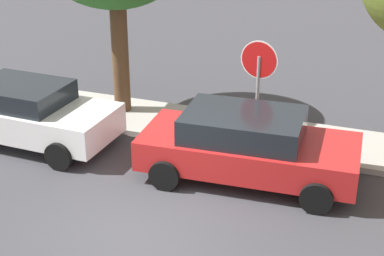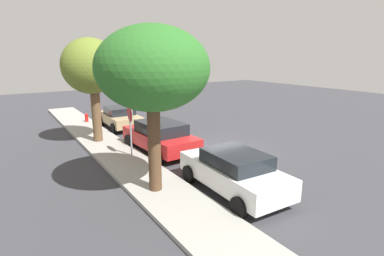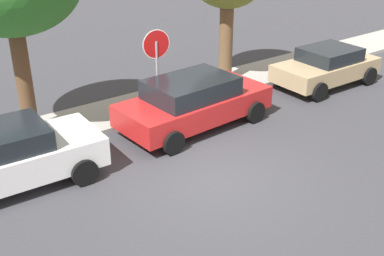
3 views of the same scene
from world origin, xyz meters
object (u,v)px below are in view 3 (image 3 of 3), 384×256
(fire_hydrant, at_px, (332,53))
(parked_car_tan, at_px, (326,66))
(parked_car_red, at_px, (194,101))
(parked_car_white, at_px, (5,157))
(stop_sign, at_px, (157,55))

(fire_hydrant, bearing_deg, parked_car_tan, -146.22)
(parked_car_red, relative_size, parked_car_white, 1.06)
(parked_car_red, height_order, parked_car_tan, parked_car_red)
(stop_sign, relative_size, parked_car_red, 0.56)
(stop_sign, relative_size, fire_hydrant, 3.58)
(parked_car_red, bearing_deg, fire_hydrant, 10.50)
(stop_sign, xyz_separation_m, fire_hydrant, (8.28, -0.07, -1.42))
(parked_car_red, distance_m, parked_car_tan, 5.75)
(stop_sign, distance_m, parked_car_red, 1.88)
(stop_sign, xyz_separation_m, parked_car_red, (0.20, -1.56, -1.01))
(parked_car_red, relative_size, fire_hydrant, 6.40)
(stop_sign, bearing_deg, parked_car_tan, -15.21)
(stop_sign, height_order, parked_car_red, stop_sign)
(fire_hydrant, bearing_deg, stop_sign, 179.53)
(parked_car_white, height_order, fire_hydrant, parked_car_white)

